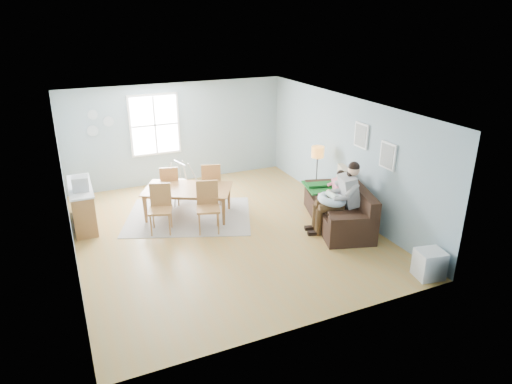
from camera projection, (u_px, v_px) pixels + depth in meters
name	position (u px, v px, depth m)	size (l,w,h in m)	color
room	(221.00, 121.00, 8.96)	(8.40, 9.40, 3.90)	#AE803E
window	(155.00, 125.00, 11.95)	(1.32, 0.08, 1.62)	white
pictures	(374.00, 145.00, 9.41)	(0.05, 1.34, 0.74)	white
wall_plates	(98.00, 123.00, 11.36)	(0.67, 0.02, 0.66)	#9FB1BE
sofa	(341.00, 210.00, 10.10)	(1.64, 2.52, 0.94)	black
green_throw	(328.00, 186.00, 10.71)	(1.06, 0.89, 0.04)	#16611D
beige_pillow	(343.00, 178.00, 10.48)	(0.15, 0.55, 0.55)	tan
father	(341.00, 195.00, 9.59)	(1.17, 0.70, 1.55)	gray
nursing_pillow	(332.00, 199.00, 9.61)	(0.61, 0.61, 0.17)	silver
infant	(331.00, 195.00, 9.61)	(0.16, 0.40, 0.15)	silver
toddler	(336.00, 187.00, 10.13)	(0.62, 0.36, 0.93)	silver
floor_lamp	(318.00, 157.00, 10.86)	(0.29, 0.29, 1.45)	black
storage_cube	(429.00, 264.00, 8.07)	(0.53, 0.49, 0.52)	silver
rug	(189.00, 216.00, 10.56)	(2.80, 2.13, 0.01)	gray
dining_table	(188.00, 203.00, 10.44)	(1.95, 1.09, 0.69)	brown
chair_sw	(161.00, 205.00, 9.68)	(0.60, 0.60, 1.05)	brown
chair_se	(208.00, 202.00, 9.72)	(0.61, 0.61, 1.09)	brown
chair_nw	(170.00, 183.00, 10.97)	(0.55, 0.55, 1.01)	brown
chair_ne	(211.00, 181.00, 11.00)	(0.61, 0.61, 1.06)	brown
counter	(83.00, 205.00, 10.02)	(0.51, 1.65, 0.92)	brown
monitor	(80.00, 184.00, 9.54)	(0.35, 0.33, 0.31)	#A8A9AD
baby_swing	(181.00, 183.00, 11.40)	(1.13, 1.14, 0.96)	#A8A9AD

